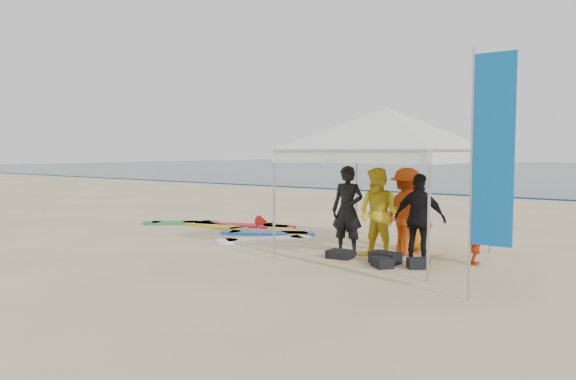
# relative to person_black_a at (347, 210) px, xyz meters

# --- Properties ---
(ground) EXTENTS (120.00, 120.00, 0.00)m
(ground) POSITION_rel_person_black_a_xyz_m (-2.33, -1.48, -0.94)
(ground) COLOR beige
(ground) RESTS_ON ground
(shoreline_foam) EXTENTS (160.00, 1.20, 0.01)m
(shoreline_foam) POSITION_rel_person_black_a_xyz_m (-2.33, 16.72, -0.93)
(shoreline_foam) COLOR silver
(shoreline_foam) RESTS_ON ground
(person_black_a) EXTENTS (0.74, 0.54, 1.87)m
(person_black_a) POSITION_rel_person_black_a_xyz_m (0.00, 0.00, 0.00)
(person_black_a) COLOR black
(person_black_a) RESTS_ON ground
(person_yellow) EXTENTS (0.97, 0.80, 1.84)m
(person_yellow) POSITION_rel_person_black_a_xyz_m (0.74, -0.03, -0.02)
(person_yellow) COLOR yellow
(person_yellow) RESTS_ON ground
(person_orange_a) EXTENTS (1.36, 1.10, 1.83)m
(person_orange_a) POSITION_rel_person_black_a_xyz_m (0.99, 0.75, -0.02)
(person_orange_a) COLOR #C34511
(person_orange_a) RESTS_ON ground
(person_black_b) EXTENTS (1.04, 0.47, 1.75)m
(person_black_b) POSITION_rel_person_black_a_xyz_m (1.64, -0.06, -0.06)
(person_black_b) COLOR black
(person_black_b) RESTS_ON ground
(person_orange_b) EXTENTS (0.85, 0.56, 1.70)m
(person_orange_b) POSITION_rel_person_black_a_xyz_m (0.90, 1.24, -0.08)
(person_orange_b) COLOR orange
(person_orange_b) RESTS_ON ground
(person_seated) EXTENTS (0.45, 0.81, 0.83)m
(person_seated) POSITION_rel_person_black_a_xyz_m (2.49, 0.61, -0.52)
(person_seated) COLOR #E74314
(person_seated) RESTS_ON ground
(canopy_tent) EXTENTS (4.65, 4.65, 3.50)m
(canopy_tent) POSITION_rel_person_black_a_xyz_m (0.69, 0.37, 2.12)
(canopy_tent) COLOR #A5A5A8
(canopy_tent) RESTS_ON ground
(feather_flag) EXTENTS (0.61, 0.04, 3.65)m
(feather_flag) POSITION_rel_person_black_a_xyz_m (3.56, -2.05, 1.22)
(feather_flag) COLOR #A5A5A8
(feather_flag) RESTS_ON ground
(marker_pennant) EXTENTS (0.28, 0.28, 0.64)m
(marker_pennant) POSITION_rel_person_black_a_xyz_m (-2.45, 0.18, -0.44)
(marker_pennant) COLOR #A5A5A8
(marker_pennant) RESTS_ON ground
(gear_pile) EXTENTS (2.18, 0.84, 0.22)m
(gear_pile) POSITION_rel_person_black_a_xyz_m (0.94, -0.46, -0.84)
(gear_pile) COLOR black
(gear_pile) RESTS_ON ground
(surfboard_spread) EXTENTS (5.58, 3.37, 0.07)m
(surfboard_spread) POSITION_rel_person_black_a_xyz_m (-4.21, 1.42, -0.90)
(surfboard_spread) COLOR gold
(surfboard_spread) RESTS_ON ground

